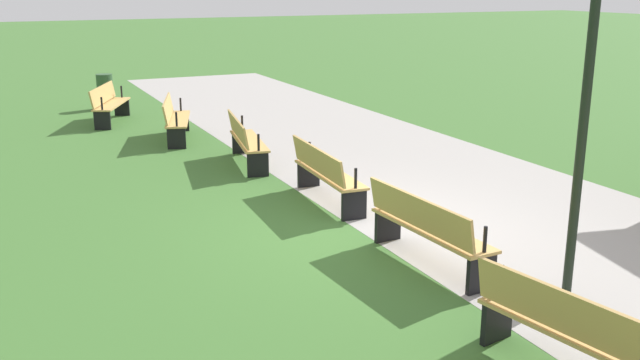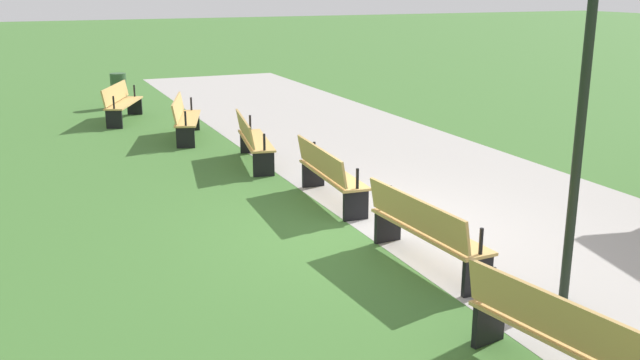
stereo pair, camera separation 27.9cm
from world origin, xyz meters
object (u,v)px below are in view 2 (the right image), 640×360
object	(u,v)px
bench_2	(252,139)
bench_5	(568,338)
bench_4	(424,229)
bench_1	(185,117)
bench_3	(329,173)
lamp_post	(592,13)
bench_0	(121,102)
trash_bin	(119,91)

from	to	relation	value
bench_2	bench_5	size ratio (longest dim) A/B	1.00
bench_4	bench_5	bearing A→B (deg)	-10.13
bench_1	bench_3	distance (m)	5.55
bench_1	lamp_post	size ratio (longest dim) A/B	0.46
bench_2	bench_3	distance (m)	2.78
bench_3	lamp_post	distance (m)	4.94
bench_3	bench_5	distance (m)	5.55
bench_0	bench_1	distance (m)	2.78
bench_5	bench_4	bearing A→B (deg)	163.09
lamp_post	trash_bin	bearing A→B (deg)	-169.61
bench_2	lamp_post	world-z (taller)	lamp_post
bench_3	trash_bin	distance (m)	10.26
bench_2	bench_5	bearing A→B (deg)	10.17
lamp_post	trash_bin	xyz separation A→B (m)	(-14.27, -2.62, -2.53)
bench_0	lamp_post	size ratio (longest dim) A/B	0.45
bench_4	bench_1	bearing A→B (deg)	-176.65
lamp_post	bench_2	bearing A→B (deg)	-169.83
bench_0	bench_3	xyz separation A→B (m)	(8.07, 1.93, 0.00)
bench_1	trash_bin	bearing A→B (deg)	-154.14
bench_5	bench_1	bearing A→B (deg)	173.20
bench_0	bench_2	size ratio (longest dim) A/B	0.99
bench_0	trash_bin	xyz separation A→B (m)	(-2.05, 0.23, -0.02)
bench_2	bench_4	distance (m)	5.55
bench_2	trash_bin	bearing A→B (deg)	-159.23
bench_5	lamp_post	bearing A→B (deg)	128.06
bench_1	bench_2	size ratio (longest dim) A/B	1.00
bench_0	lamp_post	bearing A→B (deg)	36.85
bench_0	bench_1	size ratio (longest dim) A/B	0.99
bench_3	bench_1	bearing A→B (deg)	-166.50
bench_0	bench_2	world-z (taller)	same
bench_2	trash_bin	size ratio (longest dim) A/B	2.16
bench_3	lamp_post	world-z (taller)	lamp_post
bench_3	trash_bin	bearing A→B (deg)	-167.05
bench_1	bench_5	xyz separation A→B (m)	(11.00, 0.65, 0.00)
bench_0	bench_5	xyz separation A→B (m)	(13.61, 1.61, 0.00)
bench_1	lamp_post	distance (m)	10.12
bench_3	bench_4	bearing A→B (deg)	3.39
bench_4	trash_bin	distance (m)	13.01
bench_5	lamp_post	distance (m)	3.12
bench_0	bench_4	size ratio (longest dim) A/B	1.00
bench_3	lamp_post	size ratio (longest dim) A/B	0.45
lamp_post	bench_3	bearing A→B (deg)	-167.58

